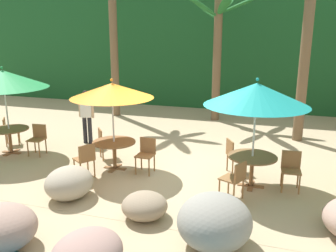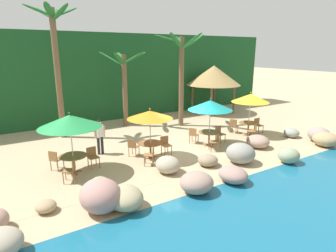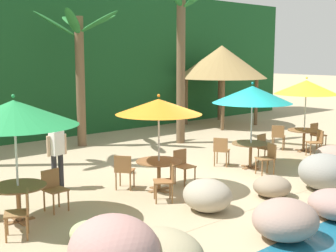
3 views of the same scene
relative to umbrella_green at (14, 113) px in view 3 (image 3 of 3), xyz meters
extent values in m
plane|color=tan|center=(5.05, 0.03, -2.17)|extent=(120.00, 120.00, 0.00)
cube|color=tan|center=(5.05, 0.03, -2.17)|extent=(18.00, 5.20, 0.01)
cube|color=#194C23|center=(5.05, 9.03, 0.83)|extent=(28.00, 2.40, 6.00)
ellipsoid|color=tan|center=(8.80, -1.81, -1.84)|extent=(1.10, 1.20, 0.65)
ellipsoid|color=tan|center=(-0.03, -3.33, -1.66)|extent=(1.27, 1.43, 1.03)
ellipsoid|color=gray|center=(5.09, -2.30, -1.92)|extent=(0.88, 0.88, 0.50)
ellipsoid|color=gray|center=(6.53, -2.81, -1.72)|extent=(1.24, 1.30, 0.89)
ellipsoid|color=#A49884|center=(3.25, -2.00, -1.83)|extent=(0.98, 1.09, 0.69)
ellipsoid|color=#9CA26F|center=(0.44, -1.83, -1.96)|extent=(0.62, 0.62, 0.42)
ellipsoid|color=gray|center=(3.21, -3.95, -1.80)|extent=(1.21, 1.16, 0.73)
cylinder|color=silver|center=(0.00, 0.00, -1.03)|extent=(0.04, 0.04, 2.27)
cone|color=#238E47|center=(0.00, 0.00, 0.00)|extent=(2.44, 2.44, 0.49)
sphere|color=#238E47|center=(0.00, 0.00, 0.32)|extent=(0.07, 0.07, 0.07)
cube|color=brown|center=(0.00, 0.00, -2.15)|extent=(0.60, 0.12, 0.03)
cube|color=brown|center=(0.00, 0.00, -2.15)|extent=(0.12, 0.60, 0.03)
cylinder|color=brown|center=(0.00, 0.00, -1.80)|extent=(0.09, 0.09, 0.71)
cylinder|color=brown|center=(0.00, 0.00, -1.44)|extent=(1.10, 1.10, 0.03)
cylinder|color=olive|center=(1.04, -0.08, -1.94)|extent=(0.04, 0.04, 0.45)
cylinder|color=olive|center=(0.69, -0.11, -1.94)|extent=(0.04, 0.04, 0.45)
cylinder|color=olive|center=(1.01, 0.27, -1.94)|extent=(0.04, 0.04, 0.45)
cylinder|color=olive|center=(0.65, 0.24, -1.94)|extent=(0.04, 0.04, 0.45)
cube|color=olive|center=(0.85, 0.08, -1.70)|extent=(0.46, 0.46, 0.03)
cube|color=olive|center=(0.83, 0.28, -1.51)|extent=(0.42, 0.08, 0.42)
cylinder|color=olive|center=(-0.61, -0.85, -1.94)|extent=(0.04, 0.04, 0.45)
cylinder|color=olive|center=(-0.45, -0.53, -1.94)|extent=(0.04, 0.04, 0.45)
cylinder|color=olive|center=(-0.29, -1.00, -1.94)|extent=(0.04, 0.04, 0.45)
cylinder|color=olive|center=(-0.13, -0.68, -1.94)|extent=(0.04, 0.04, 0.45)
cube|color=olive|center=(-0.37, -0.76, -1.70)|extent=(0.56, 0.56, 0.03)
cube|color=olive|center=(-0.19, -0.85, -1.51)|extent=(0.22, 0.39, 0.42)
cylinder|color=silver|center=(3.44, -0.20, -1.09)|extent=(0.04, 0.04, 2.15)
cone|color=orange|center=(3.44, -0.20, -0.12)|extent=(2.06, 2.06, 0.36)
sphere|color=orange|center=(3.44, -0.20, 0.15)|extent=(0.07, 0.07, 0.07)
cube|color=brown|center=(3.44, -0.20, -2.15)|extent=(0.60, 0.12, 0.03)
cube|color=brown|center=(3.44, -0.20, -2.15)|extent=(0.12, 0.60, 0.03)
cylinder|color=brown|center=(3.44, -0.20, -1.80)|extent=(0.09, 0.09, 0.71)
cylinder|color=brown|center=(3.44, -0.20, -1.44)|extent=(1.10, 1.10, 0.03)
cylinder|color=olive|center=(4.46, -0.40, -1.94)|extent=(0.04, 0.04, 0.45)
cylinder|color=olive|center=(4.10, -0.39, -1.94)|extent=(0.04, 0.04, 0.45)
cylinder|color=olive|center=(4.47, -0.04, -1.94)|extent=(0.04, 0.04, 0.45)
cylinder|color=olive|center=(4.11, -0.03, -1.94)|extent=(0.04, 0.04, 0.45)
cube|color=olive|center=(4.29, -0.22, -1.70)|extent=(0.43, 0.43, 0.03)
cube|color=olive|center=(4.29, -0.02, -1.51)|extent=(0.42, 0.05, 0.42)
cylinder|color=olive|center=(2.93, 0.72, -1.94)|extent=(0.04, 0.04, 0.45)
cylinder|color=olive|center=(3.16, 0.44, -1.94)|extent=(0.04, 0.04, 0.45)
cylinder|color=olive|center=(2.66, 0.50, -1.94)|extent=(0.04, 0.04, 0.45)
cylinder|color=olive|center=(2.88, 0.22, -1.94)|extent=(0.04, 0.04, 0.45)
cube|color=olive|center=(2.91, 0.47, -1.70)|extent=(0.59, 0.59, 0.03)
cube|color=olive|center=(2.75, 0.34, -1.51)|extent=(0.29, 0.35, 0.42)
cylinder|color=olive|center=(2.72, -0.95, -1.94)|extent=(0.04, 0.04, 0.45)
cylinder|color=olive|center=(2.92, -0.66, -1.94)|extent=(0.04, 0.04, 0.45)
cylinder|color=olive|center=(3.01, -1.15, -1.94)|extent=(0.04, 0.04, 0.45)
cylinder|color=olive|center=(3.21, -0.85, -1.94)|extent=(0.04, 0.04, 0.45)
cube|color=olive|center=(2.97, -0.90, -1.70)|extent=(0.58, 0.58, 0.03)
cube|color=olive|center=(3.13, -1.02, -1.51)|extent=(0.26, 0.37, 0.42)
cylinder|color=silver|center=(6.89, -0.23, -1.04)|extent=(0.04, 0.04, 2.25)
cone|color=teal|center=(6.89, -0.23, -0.02)|extent=(2.28, 2.28, 0.49)
sphere|color=teal|center=(6.89, -0.23, 0.30)|extent=(0.07, 0.07, 0.07)
cube|color=brown|center=(6.89, -0.23, -2.15)|extent=(0.60, 0.12, 0.03)
cube|color=brown|center=(6.89, -0.23, -2.15)|extent=(0.12, 0.60, 0.03)
cylinder|color=brown|center=(6.89, -0.23, -1.80)|extent=(0.09, 0.09, 0.71)
cylinder|color=brown|center=(6.89, -0.23, -1.44)|extent=(1.10, 1.10, 0.03)
cylinder|color=olive|center=(7.93, -0.34, -1.94)|extent=(0.04, 0.04, 0.45)
cylinder|color=olive|center=(7.58, -0.36, -1.94)|extent=(0.04, 0.04, 0.45)
cylinder|color=olive|center=(7.91, 0.02, -1.94)|extent=(0.04, 0.04, 0.45)
cylinder|color=olive|center=(7.55, -0.01, -1.94)|extent=(0.04, 0.04, 0.45)
cube|color=olive|center=(7.74, -0.17, -1.70)|extent=(0.45, 0.45, 0.03)
cube|color=olive|center=(7.73, 0.03, -1.51)|extent=(0.42, 0.06, 0.42)
cylinder|color=olive|center=(6.53, 0.75, -1.94)|extent=(0.04, 0.04, 0.45)
cylinder|color=olive|center=(6.71, 0.44, -1.94)|extent=(0.04, 0.04, 0.45)
cylinder|color=olive|center=(6.22, 0.57, -1.94)|extent=(0.04, 0.04, 0.45)
cylinder|color=olive|center=(6.40, 0.26, -1.94)|extent=(0.04, 0.04, 0.45)
cube|color=olive|center=(6.47, 0.51, -1.70)|extent=(0.57, 0.57, 0.03)
cube|color=olive|center=(6.30, 0.41, -1.51)|extent=(0.24, 0.38, 0.42)
cylinder|color=olive|center=(6.31, -1.09, -1.94)|extent=(0.04, 0.04, 0.45)
cylinder|color=olive|center=(6.46, -0.77, -1.94)|extent=(0.04, 0.04, 0.45)
cylinder|color=olive|center=(6.64, -1.24, -1.94)|extent=(0.04, 0.04, 0.45)
cylinder|color=olive|center=(6.78, -0.91, -1.94)|extent=(0.04, 0.04, 0.45)
cube|color=olive|center=(6.55, -1.00, -1.70)|extent=(0.56, 0.56, 0.03)
cube|color=olive|center=(6.73, -1.09, -1.51)|extent=(0.20, 0.40, 0.42)
cylinder|color=silver|center=(10.12, 0.05, -1.02)|extent=(0.04, 0.04, 2.29)
cone|color=yellow|center=(10.12, 0.05, 0.02)|extent=(2.14, 2.14, 0.47)
sphere|color=yellow|center=(10.12, 0.05, 0.33)|extent=(0.07, 0.07, 0.07)
cube|color=brown|center=(10.12, 0.05, -2.15)|extent=(0.60, 0.12, 0.03)
cube|color=brown|center=(10.12, 0.05, -2.15)|extent=(0.12, 0.60, 0.03)
cylinder|color=brown|center=(10.12, 0.05, -1.80)|extent=(0.09, 0.09, 0.71)
cylinder|color=brown|center=(10.12, 0.05, -1.44)|extent=(1.10, 1.10, 0.03)
cylinder|color=olive|center=(11.13, -0.19, -1.94)|extent=(0.04, 0.04, 0.45)
cylinder|color=olive|center=(10.78, -0.17, -1.94)|extent=(0.04, 0.04, 0.45)
cylinder|color=olive|center=(11.16, 0.16, -1.94)|extent=(0.04, 0.04, 0.45)
cylinder|color=olive|center=(10.80, 0.19, -1.94)|extent=(0.04, 0.04, 0.45)
cube|color=olive|center=(10.97, 0.00, -1.70)|extent=(0.45, 0.45, 0.03)
cube|color=olive|center=(10.98, 0.20, -1.51)|extent=(0.42, 0.06, 0.42)
cylinder|color=olive|center=(9.80, 1.05, -1.94)|extent=(0.04, 0.04, 0.45)
cylinder|color=olive|center=(9.97, 0.73, -1.94)|extent=(0.04, 0.04, 0.45)
cylinder|color=olive|center=(9.48, 0.88, -1.94)|extent=(0.04, 0.04, 0.45)
cylinder|color=olive|center=(9.65, 0.57, -1.94)|extent=(0.04, 0.04, 0.45)
cube|color=olive|center=(9.73, 0.81, -1.70)|extent=(0.57, 0.57, 0.03)
cube|color=olive|center=(9.55, 0.71, -1.51)|extent=(0.23, 0.39, 0.42)
cylinder|color=olive|center=(9.37, -0.67, -1.94)|extent=(0.04, 0.04, 0.45)
cylinder|color=olive|center=(9.58, -0.39, -1.94)|extent=(0.04, 0.04, 0.45)
cylinder|color=olive|center=(9.66, -0.88, -1.94)|extent=(0.04, 0.04, 0.45)
cylinder|color=olive|center=(9.87, -0.60, -1.94)|extent=(0.04, 0.04, 0.45)
cube|color=olive|center=(9.62, -0.63, -1.70)|extent=(0.59, 0.59, 0.03)
cube|color=olive|center=(9.78, -0.75, -1.51)|extent=(0.28, 0.36, 0.42)
cylinder|color=brown|center=(4.91, 5.89, 0.13)|extent=(0.32, 0.32, 4.60)
ellipsoid|color=#236B2D|center=(5.73, 5.91, 2.24)|extent=(1.57, 0.39, 0.72)
ellipsoid|color=#236B2D|center=(5.05, 6.70, 2.27)|extent=(0.62, 1.63, 0.64)
ellipsoid|color=#236B2D|center=(4.22, 6.32, 2.16)|extent=(1.44, 1.08, 0.93)
ellipsoid|color=#236B2D|center=(4.35, 5.30, 2.20)|extent=(1.30, 1.35, 0.85)
ellipsoid|color=#236B2D|center=(5.27, 5.15, 2.22)|extent=(0.99, 1.54, 0.78)
cylinder|color=brown|center=(8.00, 3.96, 0.66)|extent=(0.32, 0.32, 5.65)
cylinder|color=brown|center=(11.34, 7.19, -1.07)|extent=(0.16, 0.16, 2.20)
cylinder|color=brown|center=(13.66, 7.19, -1.07)|extent=(0.16, 0.16, 2.20)
cylinder|color=brown|center=(11.34, 4.88, -1.07)|extent=(0.16, 0.16, 2.20)
cylinder|color=brown|center=(13.66, 4.88, -1.07)|extent=(0.16, 0.16, 2.20)
cone|color=#9E7F4C|center=(12.50, 6.03, 0.78)|extent=(4.21, 4.21, 1.50)
cylinder|color=#232328|center=(1.56, 1.53, -1.74)|extent=(0.13, 0.13, 0.86)
cylinder|color=#232328|center=(1.74, 1.53, -1.74)|extent=(0.13, 0.13, 0.86)
cube|color=white|center=(1.65, 1.53, -1.02)|extent=(0.38, 0.29, 0.58)
cylinder|color=#D6AD89|center=(1.43, 1.53, -1.07)|extent=(0.08, 0.08, 0.50)
cylinder|color=#D6AD89|center=(1.87, 1.53, -1.07)|extent=(0.08, 0.08, 0.50)
sphere|color=#D6AD89|center=(1.65, 1.53, -0.61)|extent=(0.21, 0.21, 0.21)
sphere|color=black|center=(1.65, 1.53, -0.56)|extent=(0.18, 0.18, 0.18)
camera|label=1|loc=(7.42, -8.08, 1.30)|focal=38.41mm
camera|label=2|loc=(-2.48, -11.15, 2.66)|focal=30.53mm
camera|label=3|loc=(-3.48, -8.43, 1.09)|focal=48.92mm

